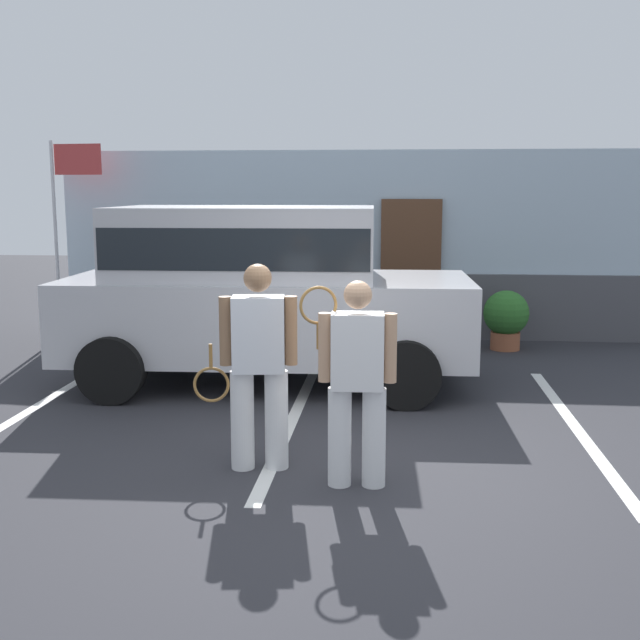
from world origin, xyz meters
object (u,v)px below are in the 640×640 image
Objects in this scene: parked_suv at (259,286)px; potted_plant_by_porch at (506,317)px; tennis_player_woman at (356,380)px; tennis_player_man at (258,364)px; flag_pole at (66,202)px.

potted_plant_by_porch is at bearing 34.54° from parked_suv.
tennis_player_man is at bearing -23.02° from tennis_player_woman.
flag_pole reaches higher than potted_plant_by_porch.
parked_suv is at bearing -37.82° from flag_pole.
flag_pole reaches higher than parked_suv.
flag_pole is (-3.36, 2.61, 0.91)m from parked_suv.
flag_pole is at bearing 140.49° from parked_suv.
parked_suv is at bearing -143.77° from potted_plant_by_porch.
potted_plant_by_porch is at bearing -2.86° from flag_pole.
potted_plant_by_porch is at bearing -111.10° from tennis_player_woman.
parked_suv is 1.57× the size of flag_pole.
potted_plant_by_porch is (1.84, 5.38, -0.36)m from tennis_player_woman.
parked_suv is at bearing -87.78° from tennis_player_man.
tennis_player_woman is at bearing -50.82° from flag_pole.
flag_pole reaches higher than tennis_player_man.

